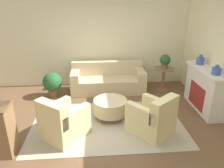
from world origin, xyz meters
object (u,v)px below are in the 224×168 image
at_px(potted_plant_on_side_table, 165,61).
at_px(armchair_left, 63,122).
at_px(couch, 108,81).
at_px(potted_plant_floor, 52,83).
at_px(armchair_right, 153,119).
at_px(vase_mantel_near, 200,61).
at_px(vase_mantel_far, 216,71).
at_px(ottoman_table, 110,106).
at_px(side_table, 164,75).

bearing_deg(potted_plant_on_side_table, armchair_left, -141.01).
height_order(couch, armchair_left, armchair_left).
bearing_deg(potted_plant_floor, armchair_left, -75.05).
bearing_deg(armchair_right, armchair_left, 180.00).
distance_m(vase_mantel_near, potted_plant_floor, 4.00).
relative_size(couch, potted_plant_on_side_table, 5.21).
distance_m(vase_mantel_near, vase_mantel_far, 0.78).
bearing_deg(armchair_left, vase_mantel_near, 21.77).
relative_size(armchair_left, armchair_right, 1.00).
bearing_deg(vase_mantel_near, vase_mantel_far, -90.00).
relative_size(ottoman_table, vase_mantel_far, 3.63).
distance_m(armchair_right, potted_plant_on_side_table, 2.43).
relative_size(armchair_right, potted_plant_on_side_table, 2.57).
bearing_deg(potted_plant_floor, couch, 9.75).
bearing_deg(couch, ottoman_table, -91.84).
bearing_deg(armchair_right, potted_plant_floor, 139.24).
xyz_separation_m(side_table, potted_plant_on_side_table, (0.00, 0.00, 0.45)).
xyz_separation_m(side_table, potted_plant_floor, (-3.24, -0.16, -0.07)).
distance_m(side_table, potted_plant_floor, 3.25).
xyz_separation_m(armchair_right, potted_plant_floor, (-2.35, 2.03, 0.06)).
relative_size(vase_mantel_near, potted_plant_on_side_table, 0.58).
xyz_separation_m(armchair_left, vase_mantel_near, (3.32, 1.33, 0.82)).
distance_m(ottoman_table, side_table, 2.27).
relative_size(armchair_left, vase_mantel_near, 4.43).
bearing_deg(armchair_right, ottoman_table, 139.35).
height_order(side_table, potted_plant_floor, same).
relative_size(armchair_left, ottoman_table, 1.37).
bearing_deg(ottoman_table, couch, 88.16).
height_order(vase_mantel_near, potted_plant_floor, vase_mantel_near).
xyz_separation_m(couch, potted_plant_on_side_table, (1.66, -0.11, 0.62)).
bearing_deg(couch, potted_plant_floor, -170.25).
height_order(couch, vase_mantel_far, vase_mantel_far).
xyz_separation_m(armchair_right, ottoman_table, (-0.82, 0.70, -0.05)).
height_order(potted_plant_on_side_table, potted_plant_floor, potted_plant_on_side_table).
bearing_deg(vase_mantel_far, ottoman_table, 176.30).
bearing_deg(couch, armchair_left, -114.44).
xyz_separation_m(ottoman_table, side_table, (1.71, 1.49, 0.19)).
bearing_deg(vase_mantel_near, couch, 156.92).
bearing_deg(side_table, armchair_left, -141.01).
bearing_deg(ottoman_table, potted_plant_on_side_table, 41.03).
relative_size(couch, potted_plant_floor, 3.08).
distance_m(armchair_right, potted_plant_floor, 3.10).
bearing_deg(side_table, couch, 176.19).
height_order(armchair_left, side_table, armchair_left).
relative_size(couch, armchair_right, 2.02).
bearing_deg(potted_plant_floor, vase_mantel_far, -20.91).
height_order(armchair_left, potted_plant_floor, armchair_left).
bearing_deg(vase_mantel_far, vase_mantel_near, 90.00).
bearing_deg(potted_plant_on_side_table, couch, 176.19).
relative_size(couch, vase_mantel_far, 10.03).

